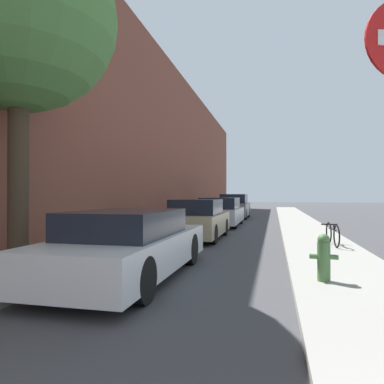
{
  "coord_description": "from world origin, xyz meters",
  "views": [
    {
      "loc": [
        1.62,
        0.56,
        1.51
      ],
      "look_at": [
        -0.67,
        10.31,
        1.6
      ],
      "focal_mm": 32.67,
      "sensor_mm": 36.0,
      "label": 1
    }
  ],
  "objects_px": {
    "parked_car_silver": "(220,212)",
    "parked_car_grey": "(234,207)",
    "fire_hydrant": "(324,257)",
    "parked_car_champagne": "(198,220)",
    "bicycle": "(332,234)",
    "parked_car_white": "(130,245)",
    "street_tree_near": "(19,15)"
  },
  "relations": [
    {
      "from": "parked_car_champagne",
      "to": "parked_car_silver",
      "type": "relative_size",
      "value": 0.86
    },
    {
      "from": "street_tree_near",
      "to": "parked_car_silver",
      "type": "bearing_deg",
      "value": 79.24
    },
    {
      "from": "parked_car_grey",
      "to": "bicycle",
      "type": "height_order",
      "value": "parked_car_grey"
    },
    {
      "from": "parked_car_champagne",
      "to": "bicycle",
      "type": "bearing_deg",
      "value": -19.97
    },
    {
      "from": "parked_car_champagne",
      "to": "bicycle",
      "type": "xyz_separation_m",
      "value": [
        4.14,
        -1.51,
        -0.21
      ]
    },
    {
      "from": "parked_car_silver",
      "to": "street_tree_near",
      "type": "height_order",
      "value": "street_tree_near"
    },
    {
      "from": "fire_hydrant",
      "to": "bicycle",
      "type": "relative_size",
      "value": 0.51
    },
    {
      "from": "parked_car_champagne",
      "to": "parked_car_silver",
      "type": "height_order",
      "value": "parked_car_silver"
    },
    {
      "from": "fire_hydrant",
      "to": "bicycle",
      "type": "height_order",
      "value": "fire_hydrant"
    },
    {
      "from": "bicycle",
      "to": "fire_hydrant",
      "type": "bearing_deg",
      "value": -104.81
    },
    {
      "from": "parked_car_grey",
      "to": "parked_car_champagne",
      "type": "bearing_deg",
      "value": -90.29
    },
    {
      "from": "parked_car_white",
      "to": "parked_car_silver",
      "type": "distance_m",
      "value": 11.15
    },
    {
      "from": "parked_car_silver",
      "to": "parked_car_champagne",
      "type": "bearing_deg",
      "value": -90.02
    },
    {
      "from": "parked_car_white",
      "to": "parked_car_grey",
      "type": "bearing_deg",
      "value": 89.85
    },
    {
      "from": "street_tree_near",
      "to": "bicycle",
      "type": "relative_size",
      "value": 4.49
    },
    {
      "from": "parked_car_champagne",
      "to": "parked_car_silver",
      "type": "bearing_deg",
      "value": 89.98
    },
    {
      "from": "parked_car_white",
      "to": "street_tree_near",
      "type": "distance_m",
      "value": 4.87
    },
    {
      "from": "parked_car_silver",
      "to": "fire_hydrant",
      "type": "xyz_separation_m",
      "value": [
        3.35,
        -11.09,
        -0.15
      ]
    },
    {
      "from": "parked_car_white",
      "to": "street_tree_near",
      "type": "relative_size",
      "value": 0.69
    },
    {
      "from": "parked_car_white",
      "to": "fire_hydrant",
      "type": "bearing_deg",
      "value": 1.01
    },
    {
      "from": "parked_car_white",
      "to": "parked_car_silver",
      "type": "bearing_deg",
      "value": 90.06
    },
    {
      "from": "parked_car_silver",
      "to": "fire_hydrant",
      "type": "bearing_deg",
      "value": -73.18
    },
    {
      "from": "fire_hydrant",
      "to": "parked_car_white",
      "type": "bearing_deg",
      "value": -178.99
    },
    {
      "from": "parked_car_silver",
      "to": "parked_car_grey",
      "type": "relative_size",
      "value": 1.08
    },
    {
      "from": "parked_car_champagne",
      "to": "street_tree_near",
      "type": "bearing_deg",
      "value": -109.57
    },
    {
      "from": "parked_car_silver",
      "to": "bicycle",
      "type": "xyz_separation_m",
      "value": [
        4.14,
        -6.81,
        -0.22
      ]
    },
    {
      "from": "parked_car_grey",
      "to": "street_tree_near",
      "type": "xyz_separation_m",
      "value": [
        -2.22,
        -17.07,
        4.21
      ]
    },
    {
      "from": "parked_car_white",
      "to": "fire_hydrant",
      "type": "xyz_separation_m",
      "value": [
        3.34,
        0.06,
        -0.09
      ]
    },
    {
      "from": "parked_car_champagne",
      "to": "fire_hydrant",
      "type": "relative_size",
      "value": 5.26
    },
    {
      "from": "parked_car_champagne",
      "to": "fire_hydrant",
      "type": "bearing_deg",
      "value": -59.91
    },
    {
      "from": "street_tree_near",
      "to": "fire_hydrant",
      "type": "bearing_deg",
      "value": 3.03
    },
    {
      "from": "parked_car_grey",
      "to": "bicycle",
      "type": "xyz_separation_m",
      "value": [
        4.09,
        -12.5,
        -0.31
      ]
    }
  ]
}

